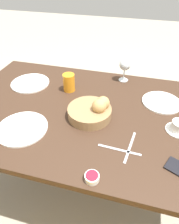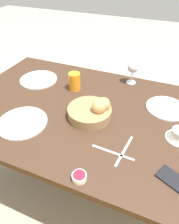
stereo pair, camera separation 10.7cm
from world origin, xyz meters
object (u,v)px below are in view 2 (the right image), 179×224
object	(u,v)px
coffee_cup	(179,135)
cell_phone	(177,182)
plate_near_right	(39,79)
plate_far_center	(22,122)
jam_bowl_berry	(79,177)
plate_near_left	(166,108)
knife_silver	(124,151)
bread_basket	(92,111)
wine_glass	(133,68)
juice_glass	(75,81)
fork_silver	(113,153)

from	to	relation	value
coffee_cup	cell_phone	distance (m)	0.25
plate_near_right	coffee_cup	xyz separation A→B (m)	(-0.93, 0.22, 0.02)
plate_far_center	jam_bowl_berry	world-z (taller)	jam_bowl_berry
plate_near_left	cell_phone	bearing A→B (deg)	100.26
plate_near_left	knife_silver	bearing A→B (deg)	69.86
knife_silver	cell_phone	world-z (taller)	cell_phone
coffee_cup	bread_basket	bearing A→B (deg)	0.33
plate_near_right	jam_bowl_berry	xyz separation A→B (m)	(-0.59, 0.60, 0.01)
wine_glass	plate_near_left	bearing A→B (deg)	140.62
plate_near_right	knife_silver	bearing A→B (deg)	151.28
bread_basket	coffee_cup	world-z (taller)	bread_basket
wine_glass	coffee_cup	bearing A→B (deg)	127.31
cell_phone	juice_glass	bearing A→B (deg)	-34.98
cell_phone	coffee_cup	bearing A→B (deg)	-87.53
wine_glass	jam_bowl_berry	bearing A→B (deg)	88.77
plate_near_right	wine_glass	size ratio (longest dim) A/B	1.63
plate_near_right	fork_silver	size ratio (longest dim) A/B	1.28
cell_phone	plate_near_left	bearing A→B (deg)	-79.74
coffee_cup	jam_bowl_berry	world-z (taller)	coffee_cup
jam_bowl_berry	cell_phone	xyz separation A→B (m)	(-0.36, -0.13, -0.01)
plate_near_left	wine_glass	bearing A→B (deg)	-39.38
plate_near_right	juice_glass	xyz separation A→B (m)	(-0.28, 0.01, 0.05)
plate_far_center	wine_glass	distance (m)	0.77
knife_silver	plate_near_right	bearing A→B (deg)	-28.72
juice_glass	wine_glass	world-z (taller)	wine_glass
fork_silver	plate_near_left	bearing A→B (deg)	-114.02
plate_far_center	knife_silver	distance (m)	0.54
juice_glass	fork_silver	world-z (taller)	juice_glass
plate_near_right	juice_glass	size ratio (longest dim) A/B	2.26
plate_near_left	jam_bowl_berry	xyz separation A→B (m)	(0.27, 0.60, 0.01)
plate_far_center	coffee_cup	bearing A→B (deg)	-165.88
plate_far_center	cell_phone	distance (m)	0.77
plate_near_left	plate_near_right	size ratio (longest dim) A/B	0.90
juice_glass	knife_silver	bearing A→B (deg)	138.23
cell_phone	plate_near_right	bearing A→B (deg)	-26.40
plate_near_right	fork_silver	world-z (taller)	plate_near_right
knife_silver	fork_silver	bearing A→B (deg)	34.31
bread_basket	plate_near_left	xyz separation A→B (m)	(-0.37, -0.23, -0.03)
coffee_cup	wine_glass	bearing A→B (deg)	-52.69
plate_far_center	jam_bowl_berry	xyz separation A→B (m)	(-0.41, 0.19, 0.01)
knife_silver	coffee_cup	bearing A→B (deg)	-142.07
jam_bowl_berry	juice_glass	bearing A→B (deg)	-62.89
juice_glass	bread_basket	bearing A→B (deg)	133.45
wine_glass	juice_glass	bearing A→B (deg)	34.19
plate_far_center	bread_basket	bearing A→B (deg)	-149.16
plate_near_left	juice_glass	distance (m)	0.58
plate_near_right	coffee_cup	world-z (taller)	coffee_cup
plate_far_center	juice_glass	size ratio (longest dim) A/B	2.29
plate_near_right	plate_far_center	world-z (taller)	same
plate_far_center	fork_silver	world-z (taller)	plate_far_center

